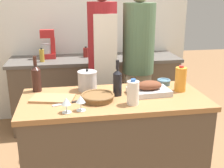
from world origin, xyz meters
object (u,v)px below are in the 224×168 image
person_cook_guest (138,60)px  milk_jug (133,93)px  wine_glass_left (66,102)px  stand_mixer (48,47)px  wine_glass_right (81,100)px  wicker_basket (98,97)px  condiment_bottle_extra (99,51)px  roasting_pan (149,89)px  condiment_bottle_tall (86,52)px  wine_bottle_green (36,78)px  juice_jug (181,79)px  wine_bottle_dark (117,82)px  person_cook_aproned (103,59)px  condiment_bottle_short (42,56)px  stock_pot (87,81)px  mixing_bowl (164,82)px  cutting_board (53,98)px  knife_chef (66,103)px

person_cook_guest → milk_jug: bearing=-100.7°
milk_jug → wine_glass_left: milk_jug is taller
stand_mixer → wine_glass_right: bearing=-80.0°
wicker_basket → condiment_bottle_extra: size_ratio=1.28×
roasting_pan → wine_glass_right: bearing=-156.4°
wicker_basket → condiment_bottle_tall: 1.48m
wine_bottle_green → wine_glass_right: bearing=-55.0°
juice_jug → condiment_bottle_extra: condiment_bottle_extra is taller
juice_jug → condiment_bottle_extra: size_ratio=1.07×
wine_bottle_dark → stand_mixer: (-0.61, 1.40, 0.06)m
wine_bottle_green → wine_glass_left: size_ratio=2.79×
condiment_bottle_extra → person_cook_aproned: person_cook_aproned is taller
stand_mixer → condiment_bottle_short: 0.21m
wine_glass_right → milk_jug: bearing=8.5°
wine_glass_right → stock_pot: bearing=79.1°
mixing_bowl → person_cook_aproned: (-0.50, 0.51, 0.12)m
wicker_basket → juice_jug: size_ratio=1.19×
wine_bottle_dark → person_cook_aproned: size_ratio=0.17×
wine_bottle_green → stand_mixer: (0.05, 1.18, 0.06)m
stock_pot → milk_jug: (0.31, -0.38, 0.01)m
cutting_board → wine_glass_right: (0.21, -0.26, 0.07)m
mixing_bowl → stock_pot: bearing=-177.6°
condiment_bottle_tall → person_cook_guest: bearing=-54.9°
juice_jug → condiment_bottle_extra: 1.34m
mixing_bowl → stand_mixer: 1.62m
mixing_bowl → knife_chef: size_ratio=0.62×
cutting_board → condiment_bottle_extra: condiment_bottle_extra is taller
wine_bottle_green → stand_mixer: stand_mixer is taller
milk_jug → juice_jug: bearing=26.0°
wine_bottle_green → condiment_bottle_short: 1.00m
stock_pot → juice_jug: (0.78, -0.15, 0.02)m
wine_bottle_green → wine_glass_left: 0.57m
cutting_board → wine_bottle_green: 0.29m
milk_jug → wine_bottle_dark: 0.23m
wine_bottle_green → knife_chef: bearing=-55.0°
mixing_bowl → wine_bottle_dark: size_ratio=0.42×
juice_jug → wine_glass_left: 1.02m
roasting_pan → condiment_bottle_extra: bearing=101.5°
mixing_bowl → wine_glass_left: bearing=-151.1°
stock_pot → condiment_bottle_tall: (0.08, 1.22, 0.01)m
stock_pot → wine_glass_right: (-0.09, -0.44, -0.00)m
stand_mixer → condiment_bottle_extra: size_ratio=1.70×
condiment_bottle_short → wine_glass_right: bearing=-76.2°
wine_glass_right → condiment_bottle_short: size_ratio=0.69×
wine_bottle_green → person_cook_aproned: person_cook_aproned is taller
mixing_bowl → wine_bottle_dark: (-0.47, -0.20, 0.09)m
juice_jug → milk_jug: juice_jug is taller
knife_chef → wicker_basket: bearing=7.6°
roasting_pan → milk_jug: bearing=-133.5°
mixing_bowl → condiment_bottle_extra: size_ratio=0.59×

